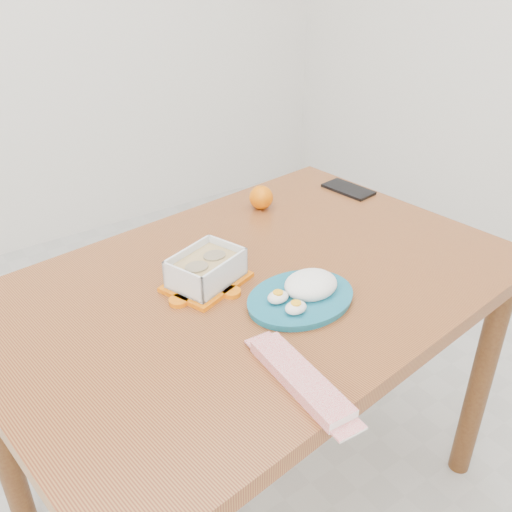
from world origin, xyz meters
TOP-DOWN VIEW (x-y plane):
  - ground at (0.00, 0.00)m, footprint 3.50×3.50m
  - dining_table at (0.04, -0.14)m, footprint 1.27×0.92m
  - food_container at (-0.07, -0.09)m, footprint 0.21×0.18m
  - orange_fruit at (0.26, 0.16)m, footprint 0.07×0.07m
  - rice_plate at (0.07, -0.26)m, footprint 0.25×0.25m
  - candy_bar at (-0.10, -0.46)m, footprint 0.07×0.24m
  - smartphone at (0.55, 0.10)m, footprint 0.10×0.16m

SIDE VIEW (x-z plane):
  - ground at x=0.00m, z-range 0.00..0.00m
  - dining_table at x=0.04m, z-range 0.27..1.02m
  - smartphone at x=0.55m, z-range 0.75..0.76m
  - candy_bar at x=-0.10m, z-range 0.75..0.77m
  - rice_plate at x=0.07m, z-range 0.74..0.80m
  - orange_fruit at x=0.26m, z-range 0.75..0.82m
  - food_container at x=-0.07m, z-range 0.75..0.82m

